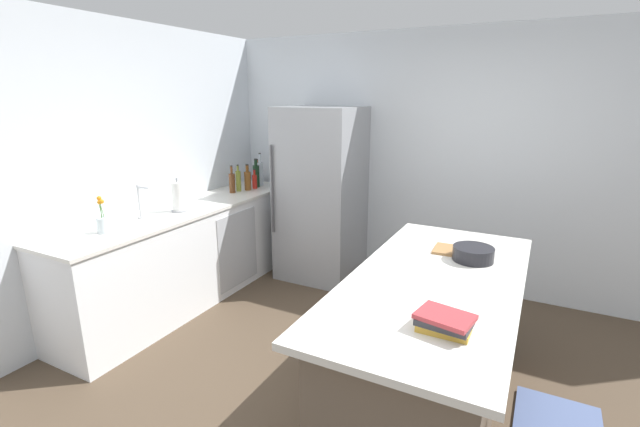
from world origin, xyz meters
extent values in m
plane|color=#4C3D2D|center=(0.00, 0.00, 0.00)|extent=(7.20, 7.20, 0.00)
cube|color=silver|center=(0.00, 2.25, 1.30)|extent=(6.00, 0.10, 2.60)
cube|color=silver|center=(-2.45, 0.00, 1.30)|extent=(0.10, 6.00, 2.60)
cube|color=white|center=(-2.09, 0.73, 0.45)|extent=(0.62, 2.75, 0.91)
cube|color=silver|center=(-2.09, 0.73, 0.92)|extent=(0.65, 2.78, 0.03)
cube|color=#B2B5BA|center=(-1.77, 1.07, 0.45)|extent=(0.01, 0.60, 0.76)
cube|color=brown|center=(0.40, 0.21, 0.44)|extent=(0.80, 1.88, 0.87)
cube|color=silver|center=(0.40, 0.21, 0.89)|extent=(0.96, 2.08, 0.04)
cube|color=#93969B|center=(-1.22, 1.83, 0.93)|extent=(0.82, 0.74, 1.85)
cylinder|color=#4C4C51|center=(-1.59, 1.44, 1.02)|extent=(0.02, 0.02, 0.93)
cube|color=#47567F|center=(1.08, -0.40, 0.62)|extent=(0.34, 0.34, 0.03)
cylinder|color=silver|center=(-2.15, 0.25, 0.95)|extent=(0.05, 0.05, 0.02)
cylinder|color=silver|center=(-2.15, 0.25, 1.10)|extent=(0.02, 0.02, 0.28)
cylinder|color=silver|center=(-2.09, 0.25, 1.22)|extent=(0.14, 0.02, 0.02)
cylinder|color=silver|center=(-2.08, -0.17, 1.00)|extent=(0.09, 0.09, 0.12)
cylinder|color=#4C7F3D|center=(-2.09, -0.16, 1.10)|extent=(0.01, 0.03, 0.22)
sphere|color=orange|center=(-2.09, -0.16, 1.21)|extent=(0.04, 0.04, 0.04)
cylinder|color=#4C7F3D|center=(-2.08, -0.17, 1.08)|extent=(0.01, 0.01, 0.20)
sphere|color=orange|center=(-2.08, -0.17, 1.18)|extent=(0.04, 0.04, 0.04)
cylinder|color=#4C7F3D|center=(-2.07, -0.16, 1.09)|extent=(0.01, 0.04, 0.20)
sphere|color=orange|center=(-2.07, -0.16, 1.19)|extent=(0.04, 0.04, 0.04)
cylinder|color=gray|center=(-2.04, 0.58, 0.94)|extent=(0.14, 0.14, 0.01)
cylinder|color=white|center=(-2.04, 0.58, 1.08)|extent=(0.11, 0.11, 0.26)
cylinder|color=gray|center=(-2.04, 0.58, 1.23)|extent=(0.02, 0.02, 0.04)
cylinder|color=#994C23|center=(-2.16, 1.99, 1.04)|extent=(0.05, 0.05, 0.21)
cylinder|color=#994C23|center=(-2.16, 1.99, 1.18)|extent=(0.02, 0.02, 0.07)
cylinder|color=black|center=(-2.16, 1.99, 1.22)|extent=(0.02, 0.02, 0.01)
cylinder|color=silver|center=(-2.06, 1.91, 1.07)|extent=(0.07, 0.07, 0.27)
cylinder|color=silver|center=(-2.06, 1.91, 1.26)|extent=(0.03, 0.03, 0.10)
cylinder|color=black|center=(-2.06, 1.91, 1.31)|extent=(0.03, 0.03, 0.01)
cylinder|color=#19381E|center=(-2.05, 1.81, 1.06)|extent=(0.07, 0.07, 0.25)
cylinder|color=#19381E|center=(-2.05, 1.81, 1.22)|extent=(0.03, 0.03, 0.06)
cylinder|color=black|center=(-2.05, 1.81, 1.26)|extent=(0.04, 0.04, 0.01)
cylinder|color=red|center=(-2.01, 1.72, 1.01)|extent=(0.06, 0.06, 0.16)
cylinder|color=red|center=(-2.01, 1.72, 1.12)|extent=(0.02, 0.02, 0.06)
cylinder|color=black|center=(-2.01, 1.72, 1.16)|extent=(0.03, 0.03, 0.01)
cylinder|color=brown|center=(-2.03, 1.62, 1.04)|extent=(0.07, 0.07, 0.20)
cylinder|color=brown|center=(-2.03, 1.62, 1.18)|extent=(0.03, 0.03, 0.08)
cylinder|color=black|center=(-2.03, 1.62, 1.22)|extent=(0.04, 0.04, 0.01)
cylinder|color=olive|center=(-2.09, 1.53, 1.05)|extent=(0.06, 0.06, 0.22)
cylinder|color=olive|center=(-2.09, 1.53, 1.19)|extent=(0.02, 0.02, 0.06)
cylinder|color=black|center=(-2.09, 1.53, 1.23)|extent=(0.02, 0.02, 0.01)
cylinder|color=#5B3319|center=(-2.10, 1.43, 1.04)|extent=(0.07, 0.07, 0.21)
cylinder|color=#5B3319|center=(-2.10, 1.43, 1.19)|extent=(0.02, 0.02, 0.08)
cylinder|color=black|center=(-2.10, 1.43, 1.23)|extent=(0.03, 0.03, 0.01)
cube|color=gold|center=(0.57, -0.38, 0.93)|extent=(0.24, 0.15, 0.03)
cube|color=#2D2D33|center=(0.57, -0.38, 0.96)|extent=(0.26, 0.19, 0.03)
cube|color=#A83338|center=(0.57, -0.38, 0.99)|extent=(0.28, 0.23, 0.02)
cylinder|color=black|center=(0.55, 0.61, 0.96)|extent=(0.26, 0.26, 0.09)
cube|color=#9E7042|center=(0.42, 0.72, 0.92)|extent=(0.30, 0.24, 0.02)
camera|label=1|loc=(0.90, -2.25, 1.98)|focal=24.42mm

